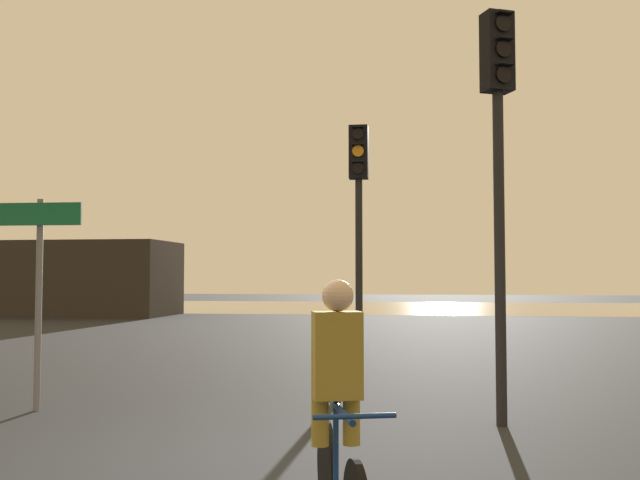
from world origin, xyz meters
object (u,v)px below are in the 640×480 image
(traffic_light_center, at_px, (359,200))
(traffic_light_near_right, at_px, (498,137))
(direction_sign_post, at_px, (38,272))
(cyclist, at_px, (338,409))
(distant_building, at_px, (66,279))

(traffic_light_center, bearing_deg, traffic_light_near_right, 116.44)
(direction_sign_post, bearing_deg, traffic_light_center, -137.45)
(cyclist, bearing_deg, distant_building, -75.28)
(traffic_light_center, relative_size, direction_sign_post, 1.61)
(distant_building, distance_m, traffic_light_center, 21.77)
(traffic_light_near_right, relative_size, direction_sign_post, 1.78)
(direction_sign_post, xyz_separation_m, cyclist, (4.17, -3.78, -0.88))
(cyclist, bearing_deg, traffic_light_center, -102.32)
(distant_building, relative_size, traffic_light_center, 2.17)
(traffic_light_center, relative_size, traffic_light_near_right, 0.91)
(distant_building, bearing_deg, traffic_light_near_right, -51.98)
(distant_building, distance_m, direction_sign_post, 22.79)
(traffic_light_near_right, relative_size, cyclist, 2.80)
(distant_building, height_order, direction_sign_post, distant_building)
(distant_building, bearing_deg, traffic_light_center, -49.85)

